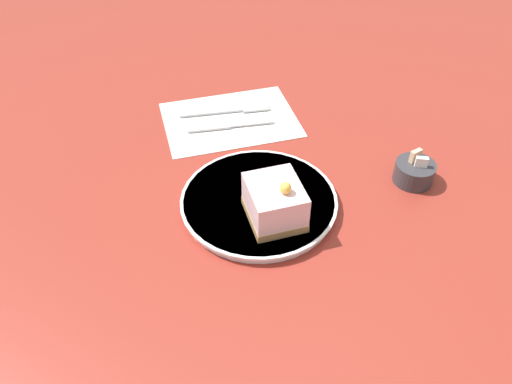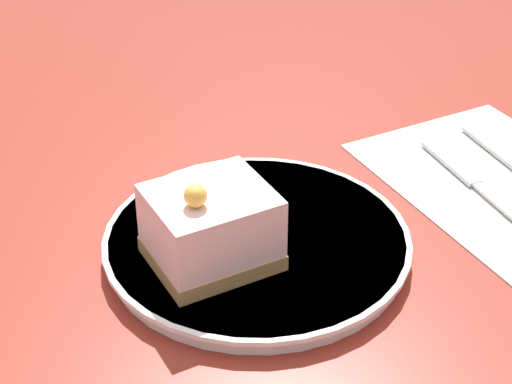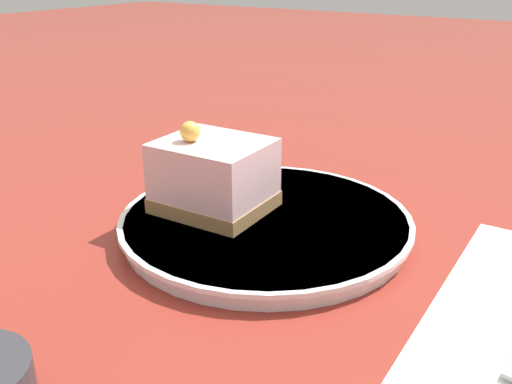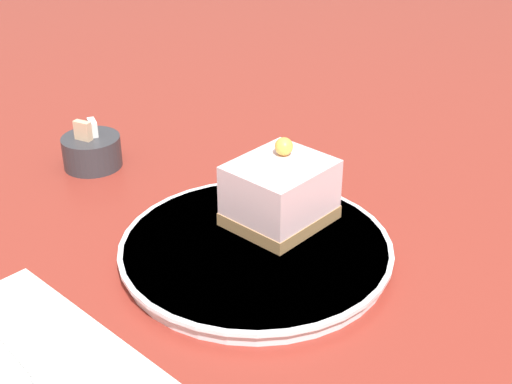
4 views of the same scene
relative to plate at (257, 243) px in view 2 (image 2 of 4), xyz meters
name	(u,v)px [view 2 (image 2 of 4)]	position (x,y,z in m)	size (l,w,h in m)	color
ground_plane	(218,270)	(0.04, 0.01, -0.01)	(4.00, 4.00, 0.00)	maroon
plate	(257,243)	(0.00, 0.00, 0.00)	(0.25, 0.25, 0.02)	white
cake_slice	(211,227)	(0.05, 0.01, 0.04)	(0.09, 0.08, 0.08)	#9E7547
napkin	(498,180)	(-0.25, 0.00, -0.01)	(0.19, 0.26, 0.00)	white
knife	(466,176)	(-0.22, -0.01, 0.00)	(0.02, 0.17, 0.00)	#B2B2B7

